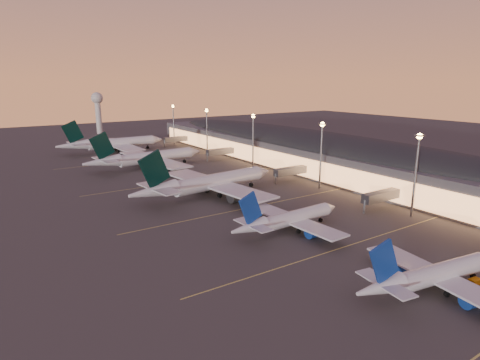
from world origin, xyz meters
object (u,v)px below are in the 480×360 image
at_px(airliner_wide_near, 208,183).
at_px(airliner_wide_far, 113,144).
at_px(radar_tower, 98,106).
at_px(airliner_narrow_north, 288,219).
at_px(airliner_narrow_south, 431,276).
at_px(baggage_tug_a, 473,282).
at_px(airliner_wide_mid, 147,158).

distance_m(airliner_wide_near, airliner_wide_far, 113.25).
height_order(airliner_wide_near, radar_tower, radar_tower).
xyz_separation_m(airliner_narrow_north, radar_tower, (14.30, 248.71, 18.34)).
height_order(airliner_narrow_south, radar_tower, radar_tower).
xyz_separation_m(airliner_wide_far, baggage_tug_a, (14.73, -200.52, -4.62)).
xyz_separation_m(airliner_narrow_south, airliner_wide_mid, (-4.32, 142.78, 1.51)).
height_order(airliner_wide_mid, airliner_wide_far, airliner_wide_far).
distance_m(radar_tower, baggage_tug_a, 293.85).
height_order(airliner_narrow_north, airliner_wide_far, airliner_wide_far).
height_order(airliner_wide_far, baggage_tug_a, airliner_wide_far).
height_order(airliner_wide_mid, radar_tower, radar_tower).
relative_size(airliner_narrow_south, airliner_wide_mid, 0.62).
xyz_separation_m(airliner_wide_far, radar_tower, (16.72, 92.54, 16.73)).
bearing_deg(airliner_wide_mid, baggage_tug_a, -90.08).
relative_size(airliner_wide_mid, baggage_tug_a, 15.15).
height_order(airliner_narrow_north, airliner_wide_mid, airliner_wide_mid).
bearing_deg(airliner_wide_mid, airliner_narrow_south, -94.03).
relative_size(airliner_narrow_north, airliner_wide_near, 0.63).
distance_m(airliner_narrow_north, baggage_tug_a, 46.13).
bearing_deg(airliner_wide_near, airliner_narrow_south, -94.48).
xyz_separation_m(airliner_narrow_north, airliner_wide_far, (-2.42, 156.17, 1.61)).
xyz_separation_m(airliner_narrow_north, baggage_tug_a, (12.30, -44.35, -3.01)).
bearing_deg(airliner_wide_near, radar_tower, 78.68).
bearing_deg(airliner_wide_mid, airliner_narrow_north, -94.51).
distance_m(airliner_narrow_south, airliner_wide_near, 84.04).
relative_size(airliner_wide_far, baggage_tug_a, 15.60).
height_order(radar_tower, baggage_tug_a, radar_tower).
relative_size(airliner_narrow_south, baggage_tug_a, 9.41).
relative_size(airliner_narrow_north, radar_tower, 1.18).
height_order(airliner_wide_near, airliner_wide_mid, airliner_wide_near).
bearing_deg(airliner_wide_far, radar_tower, 78.25).
distance_m(airliner_wide_mid, airliner_wide_far, 54.42).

